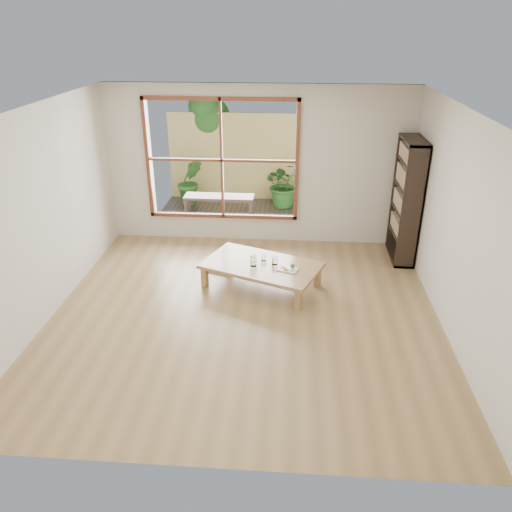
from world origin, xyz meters
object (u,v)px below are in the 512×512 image
at_px(low_table, 261,267).
at_px(garden_bench, 219,199).
at_px(bookshelf, 406,201).
at_px(food_tray, 289,268).

xyz_separation_m(low_table, garden_bench, (-0.98, 2.66, 0.07)).
height_order(low_table, garden_bench, garden_bench).
height_order(bookshelf, garden_bench, bookshelf).
height_order(food_tray, garden_bench, garden_bench).
bearing_deg(garden_bench, low_table, -69.16).
distance_m(low_table, food_tray, 0.42).
bearing_deg(garden_bench, bookshelf, -25.35).
xyz_separation_m(low_table, bookshelf, (2.16, 1.13, 0.65)).
distance_m(bookshelf, food_tray, 2.27).
relative_size(low_table, garden_bench, 1.38).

